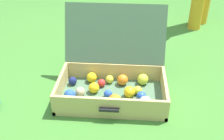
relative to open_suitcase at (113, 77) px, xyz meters
name	(u,v)px	position (x,y,z in m)	size (l,w,h in m)	color
ground_plane	(113,92)	(0.00, 0.00, -0.11)	(16.00, 16.00, 0.00)	#3D7A2D
open_suitcase	(113,77)	(0.00, 0.00, 0.00)	(0.65, 0.56, 0.50)	#4C7051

